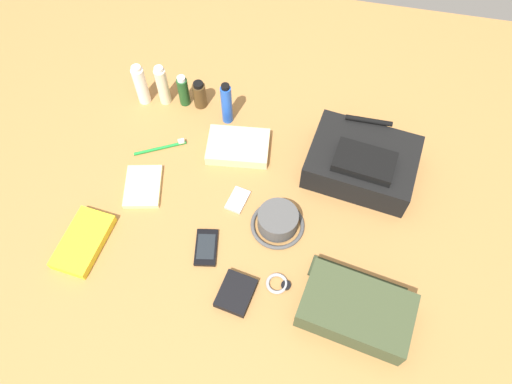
{
  "coord_description": "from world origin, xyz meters",
  "views": [
    {
      "loc": [
        0.15,
        -0.73,
        1.3
      ],
      "look_at": [
        0.0,
        0.0,
        0.04
      ],
      "focal_mm": 33.72,
      "sensor_mm": 36.0,
      "label": 1
    }
  ],
  "objects_px": {
    "toothpaste_tube": "(141,85)",
    "cologne_bottle": "(200,95)",
    "toothbrush": "(163,147)",
    "notepad": "(143,186)",
    "deodorant_spray": "(227,104)",
    "wristwatch": "(278,284)",
    "toiletry_pouch": "(356,309)",
    "lotion_bottle": "(163,86)",
    "cell_phone": "(206,247)",
    "media_player": "(238,200)",
    "wallet": "(236,293)",
    "shampoo_bottle": "(183,91)",
    "bucket_hat": "(278,221)",
    "backpack": "(362,162)",
    "folded_towel": "(238,147)",
    "paperback_novel": "(83,242)"
  },
  "relations": [
    {
      "from": "deodorant_spray",
      "to": "notepad",
      "type": "bearing_deg",
      "value": -121.36
    },
    {
      "from": "lotion_bottle",
      "to": "notepad",
      "type": "relative_size",
      "value": 1.07
    },
    {
      "from": "bucket_hat",
      "to": "wallet",
      "type": "distance_m",
      "value": 0.25
    },
    {
      "from": "deodorant_spray",
      "to": "cologne_bottle",
      "type": "bearing_deg",
      "value": 156.8
    },
    {
      "from": "toiletry_pouch",
      "to": "folded_towel",
      "type": "xyz_separation_m",
      "value": [
        -0.43,
        0.47,
        -0.02
      ]
    },
    {
      "from": "lotion_bottle",
      "to": "wristwatch",
      "type": "height_order",
      "value": "lotion_bottle"
    },
    {
      "from": "cologne_bottle",
      "to": "notepad",
      "type": "height_order",
      "value": "cologne_bottle"
    },
    {
      "from": "toiletry_pouch",
      "to": "shampoo_bottle",
      "type": "bearing_deg",
      "value": 136.15
    },
    {
      "from": "lotion_bottle",
      "to": "paperback_novel",
      "type": "height_order",
      "value": "lotion_bottle"
    },
    {
      "from": "shampoo_bottle",
      "to": "media_player",
      "type": "distance_m",
      "value": 0.45
    },
    {
      "from": "deodorant_spray",
      "to": "backpack",
      "type": "bearing_deg",
      "value": -14.71
    },
    {
      "from": "cell_phone",
      "to": "lotion_bottle",
      "type": "bearing_deg",
      "value": 118.72
    },
    {
      "from": "toiletry_pouch",
      "to": "deodorant_spray",
      "type": "relative_size",
      "value": 1.86
    },
    {
      "from": "toiletry_pouch",
      "to": "cell_phone",
      "type": "distance_m",
      "value": 0.46
    },
    {
      "from": "lotion_bottle",
      "to": "toothpaste_tube",
      "type": "bearing_deg",
      "value": -169.61
    },
    {
      "from": "toothpaste_tube",
      "to": "cell_phone",
      "type": "relative_size",
      "value": 1.31
    },
    {
      "from": "notepad",
      "to": "wristwatch",
      "type": "bearing_deg",
      "value": -38.28
    },
    {
      "from": "lotion_bottle",
      "to": "folded_towel",
      "type": "relative_size",
      "value": 0.8
    },
    {
      "from": "wristwatch",
      "to": "toiletry_pouch",
      "type": "bearing_deg",
      "value": -10.42
    },
    {
      "from": "wallet",
      "to": "notepad",
      "type": "relative_size",
      "value": 0.73
    },
    {
      "from": "shampoo_bottle",
      "to": "paperback_novel",
      "type": "height_order",
      "value": "shampoo_bottle"
    },
    {
      "from": "toothpaste_tube",
      "to": "lotion_bottle",
      "type": "distance_m",
      "value": 0.07
    },
    {
      "from": "cologne_bottle",
      "to": "wristwatch",
      "type": "bearing_deg",
      "value": -57.03
    },
    {
      "from": "backpack",
      "to": "wallet",
      "type": "bearing_deg",
      "value": -121.51
    },
    {
      "from": "toothbrush",
      "to": "media_player",
      "type": "bearing_deg",
      "value": -26.87
    },
    {
      "from": "toothpaste_tube",
      "to": "toiletry_pouch",
      "type": "bearing_deg",
      "value": -37.44
    },
    {
      "from": "toothpaste_tube",
      "to": "cologne_bottle",
      "type": "height_order",
      "value": "toothpaste_tube"
    },
    {
      "from": "deodorant_spray",
      "to": "wristwatch",
      "type": "distance_m",
      "value": 0.62
    },
    {
      "from": "deodorant_spray",
      "to": "toothbrush",
      "type": "height_order",
      "value": "deodorant_spray"
    },
    {
      "from": "shampoo_bottle",
      "to": "wallet",
      "type": "height_order",
      "value": "shampoo_bottle"
    },
    {
      "from": "toothpaste_tube",
      "to": "notepad",
      "type": "relative_size",
      "value": 1.08
    },
    {
      "from": "toiletry_pouch",
      "to": "cell_phone",
      "type": "bearing_deg",
      "value": 166.59
    },
    {
      "from": "deodorant_spray",
      "to": "notepad",
      "type": "relative_size",
      "value": 1.13
    },
    {
      "from": "media_player",
      "to": "toothpaste_tube",
      "type": "bearing_deg",
      "value": 141.14
    },
    {
      "from": "cologne_bottle",
      "to": "toothbrush",
      "type": "xyz_separation_m",
      "value": [
        -0.07,
        -0.21,
        -0.04
      ]
    },
    {
      "from": "media_player",
      "to": "toothbrush",
      "type": "xyz_separation_m",
      "value": [
        -0.29,
        0.15,
        0.0
      ]
    },
    {
      "from": "cell_phone",
      "to": "media_player",
      "type": "xyz_separation_m",
      "value": [
        0.05,
        0.18,
        -0.0
      ]
    },
    {
      "from": "shampoo_bottle",
      "to": "media_player",
      "type": "xyz_separation_m",
      "value": [
        0.27,
        -0.35,
        -0.05
      ]
    },
    {
      "from": "backpack",
      "to": "bucket_hat",
      "type": "xyz_separation_m",
      "value": [
        -0.22,
        -0.25,
        -0.03
      ]
    },
    {
      "from": "toothpaste_tube",
      "to": "wallet",
      "type": "distance_m",
      "value": 0.79
    },
    {
      "from": "toiletry_pouch",
      "to": "wallet",
      "type": "height_order",
      "value": "toiletry_pouch"
    },
    {
      "from": "bucket_hat",
      "to": "cologne_bottle",
      "type": "distance_m",
      "value": 0.54
    },
    {
      "from": "cologne_bottle",
      "to": "deodorant_spray",
      "type": "distance_m",
      "value": 0.12
    },
    {
      "from": "cologne_bottle",
      "to": "media_player",
      "type": "height_order",
      "value": "cologne_bottle"
    },
    {
      "from": "shampoo_bottle",
      "to": "notepad",
      "type": "height_order",
      "value": "shampoo_bottle"
    },
    {
      "from": "lotion_bottle",
      "to": "notepad",
      "type": "distance_m",
      "value": 0.37
    },
    {
      "from": "shampoo_bottle",
      "to": "cologne_bottle",
      "type": "height_order",
      "value": "shampoo_bottle"
    },
    {
      "from": "bucket_hat",
      "to": "wristwatch",
      "type": "relative_size",
      "value": 2.29
    },
    {
      "from": "toothpaste_tube",
      "to": "cell_phone",
      "type": "bearing_deg",
      "value": -54.8
    },
    {
      "from": "lotion_bottle",
      "to": "wristwatch",
      "type": "distance_m",
      "value": 0.78
    }
  ]
}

